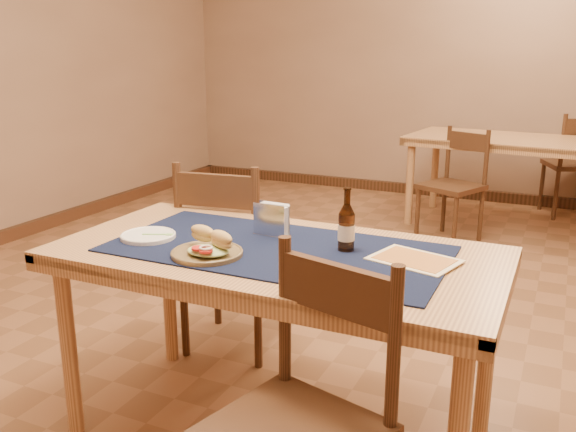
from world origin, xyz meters
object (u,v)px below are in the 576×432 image
at_px(beer_bottle, 346,227).
at_px(napkin_holder, 272,220).
at_px(main_table, 276,271).
at_px(chair_main_near, 301,423).
at_px(chair_main_far, 231,253).
at_px(sandwich_plate, 208,249).
at_px(back_table, 515,148).

relative_size(beer_bottle, napkin_holder, 1.55).
bearing_deg(main_table, chair_main_near, -58.46).
bearing_deg(chair_main_far, chair_main_near, -52.36).
distance_m(sandwich_plate, beer_bottle, 0.49).
bearing_deg(main_table, sandwich_plate, -135.14).
height_order(chair_main_far, napkin_holder, chair_main_far).
relative_size(chair_main_far, napkin_holder, 6.53).
distance_m(chair_main_far, napkin_holder, 0.67).
xyz_separation_m(main_table, chair_main_near, (0.35, -0.56, -0.18)).
relative_size(main_table, beer_bottle, 7.06).
distance_m(beer_bottle, napkin_holder, 0.32).
distance_m(main_table, back_table, 3.43).
relative_size(chair_main_near, napkin_holder, 6.35).
bearing_deg(beer_bottle, back_table, 85.04).
bearing_deg(sandwich_plate, back_table, 78.94).
height_order(beer_bottle, napkin_holder, beer_bottle).
distance_m(back_table, beer_bottle, 3.32).
height_order(main_table, beer_bottle, beer_bottle).
relative_size(main_table, chair_main_far, 1.67).
distance_m(chair_main_near, napkin_holder, 0.88).
xyz_separation_m(main_table, sandwich_plate, (-0.18, -0.17, 0.11)).
height_order(chair_main_far, sandwich_plate, chair_main_far).
height_order(sandwich_plate, napkin_holder, napkin_holder).
height_order(back_table, napkin_holder, napkin_holder).
xyz_separation_m(back_table, chair_main_far, (-1.03, -2.85, -0.17)).
bearing_deg(main_table, napkin_holder, 122.29).
height_order(main_table, chair_main_far, chair_main_far).
height_order(back_table, beer_bottle, beer_bottle).
xyz_separation_m(chair_main_far, chair_main_near, (0.85, -1.10, -0.01)).
distance_m(chair_main_far, beer_bottle, 0.93).
bearing_deg(beer_bottle, main_table, -160.40).
bearing_deg(chair_main_far, beer_bottle, -31.72).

